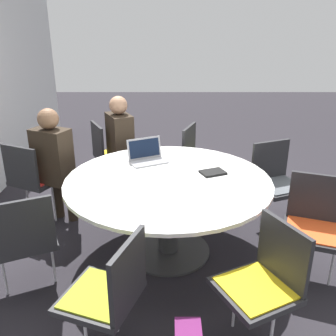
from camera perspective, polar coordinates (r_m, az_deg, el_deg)
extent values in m
plane|color=black|center=(3.51, 0.00, -12.52)|extent=(16.00, 16.00, 0.00)
cylinder|color=#333333|center=(3.51, 0.00, -12.39)|extent=(0.76, 0.76, 0.02)
cylinder|color=#333333|center=(3.33, 0.00, -7.46)|extent=(0.18, 0.18, 0.67)
cylinder|color=white|center=(3.17, 0.00, -1.93)|extent=(1.75, 1.75, 0.03)
cube|color=#262628|center=(4.56, -8.14, 1.77)|extent=(0.58, 0.57, 0.04)
cube|color=gold|center=(4.55, -8.16, 2.08)|extent=(0.51, 0.50, 0.01)
cube|color=#262628|center=(4.44, -10.69, 4.05)|extent=(0.39, 0.21, 0.40)
cylinder|color=silver|center=(4.80, -8.67, -0.13)|extent=(0.02, 0.02, 0.42)
cylinder|color=silver|center=(4.48, -7.27, -1.68)|extent=(0.02, 0.02, 0.42)
cube|color=#262628|center=(4.09, -19.25, -1.71)|extent=(0.57, 0.58, 0.04)
cube|color=red|center=(4.08, -19.29, -1.37)|extent=(0.50, 0.51, 0.01)
cube|color=#262628|center=(3.88, -21.60, 0.25)|extent=(0.20, 0.39, 0.40)
cylinder|color=silver|center=(4.30, -20.62, -4.07)|extent=(0.02, 0.02, 0.42)
cylinder|color=silver|center=(4.06, -17.00, -5.12)|extent=(0.02, 0.02, 0.42)
cube|color=#262628|center=(3.05, -21.01, -10.24)|extent=(0.57, 0.58, 0.04)
cube|color=olive|center=(3.04, -21.07, -9.82)|extent=(0.50, 0.51, 0.01)
cube|color=#262628|center=(2.77, -21.24, -8.37)|extent=(0.20, 0.39, 0.40)
cylinder|color=silver|center=(3.18, -23.75, -14.27)|extent=(0.02, 0.02, 0.42)
cylinder|color=silver|center=(3.18, -17.15, -13.20)|extent=(0.02, 0.02, 0.42)
cube|color=#262628|center=(2.40, -10.30, -18.76)|extent=(0.56, 0.55, 0.04)
cube|color=olive|center=(2.38, -10.34, -18.29)|extent=(0.49, 0.48, 0.01)
cube|color=#262628|center=(2.18, -6.08, -15.72)|extent=(0.40, 0.17, 0.40)
cylinder|color=silver|center=(2.66, -7.92, -20.21)|extent=(0.02, 0.02, 0.42)
cube|color=#262628|center=(2.46, 13.05, -17.79)|extent=(0.58, 0.57, 0.04)
cube|color=gold|center=(2.44, 13.10, -17.31)|extent=(0.51, 0.50, 0.01)
cube|color=#262628|center=(2.44, 17.14, -12.17)|extent=(0.39, 0.21, 0.40)
cylinder|color=silver|center=(2.71, 10.10, -19.47)|extent=(0.02, 0.02, 0.42)
cube|color=#262628|center=(3.14, 21.10, -9.30)|extent=(0.55, 0.56, 0.04)
cube|color=#E04C1E|center=(3.13, 21.16, -8.89)|extent=(0.48, 0.49, 0.01)
cube|color=#262628|center=(3.21, 21.64, -4.20)|extent=(0.17, 0.40, 0.40)
cylinder|color=silver|center=(3.27, 23.76, -13.11)|extent=(0.02, 0.02, 0.42)
cylinder|color=silver|center=(3.25, 17.32, -12.37)|extent=(0.02, 0.02, 0.42)
cube|color=#262628|center=(3.85, 16.66, -2.86)|extent=(0.55, 0.56, 0.04)
cube|color=#4C5156|center=(3.84, 16.71, -2.51)|extent=(0.49, 0.50, 0.01)
cube|color=#262628|center=(3.91, 15.28, 1.17)|extent=(0.18, 0.40, 0.40)
cylinder|color=silver|center=(4.05, 18.34, -5.37)|extent=(0.02, 0.02, 0.42)
cylinder|color=silver|center=(3.84, 14.16, -6.41)|extent=(0.02, 0.02, 0.42)
cube|color=#262628|center=(4.32, 5.61, 0.74)|extent=(0.56, 0.55, 0.04)
cube|color=olive|center=(4.31, 5.62, 1.06)|extent=(0.49, 0.48, 0.01)
cube|color=#262628|center=(4.30, 3.21, 3.81)|extent=(0.40, 0.18, 0.40)
cylinder|color=silver|center=(4.57, 6.12, -1.18)|extent=(0.02, 0.02, 0.42)
cylinder|color=silver|center=(4.25, 4.84, -2.96)|extent=(0.02, 0.02, 0.42)
cylinder|color=#2D2319|center=(4.53, -6.21, -1.09)|extent=(0.10, 0.10, 0.46)
cylinder|color=#2D2319|center=(4.38, -5.41, -1.92)|extent=(0.10, 0.10, 0.46)
cube|color=#2D2319|center=(4.25, -7.34, 4.52)|extent=(0.42, 0.35, 0.55)
sphere|color=#A87A5B|center=(4.16, -7.59, 9.46)|extent=(0.20, 0.20, 0.20)
cylinder|color=#2D2319|center=(4.14, -16.44, -4.23)|extent=(0.10, 0.10, 0.46)
cylinder|color=#2D2319|center=(4.03, -14.50, -4.75)|extent=(0.10, 0.10, 0.46)
cube|color=#2D2319|center=(3.82, -17.18, 1.71)|extent=(0.35, 0.42, 0.55)
sphere|color=brown|center=(3.72, -17.82, 7.15)|extent=(0.20, 0.20, 0.20)
cube|color=#99999E|center=(3.52, -3.02, 0.94)|extent=(0.33, 0.39, 0.02)
cube|color=#99999E|center=(3.57, -3.65, 3.05)|extent=(0.19, 0.32, 0.20)
cube|color=black|center=(3.56, -3.61, 3.02)|extent=(0.17, 0.29, 0.17)
cube|color=black|center=(3.30, 6.84, -0.66)|extent=(0.22, 0.25, 0.02)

